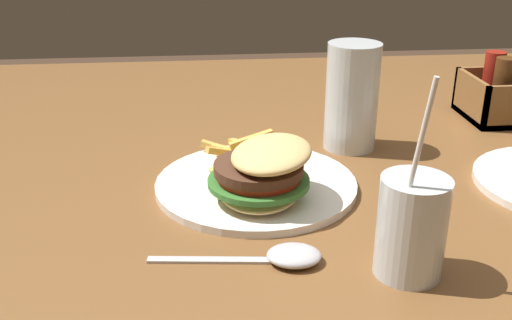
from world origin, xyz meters
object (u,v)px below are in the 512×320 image
object	(u,v)px
meal_plate_near	(259,176)
condiment_caddy	(494,96)
spoon	(287,256)
beer_glass	(352,99)
juice_glass	(411,229)

from	to	relation	value
meal_plate_near	condiment_caddy	size ratio (longest dim) A/B	2.07
meal_plate_near	spoon	world-z (taller)	meal_plate_near
beer_glass	meal_plate_near	bearing A→B (deg)	-44.91
beer_glass	condiment_caddy	size ratio (longest dim) A/B	1.26
meal_plate_near	condiment_caddy	world-z (taller)	condiment_caddy
meal_plate_near	spoon	bearing A→B (deg)	4.97
condiment_caddy	spoon	bearing A→B (deg)	-45.01
meal_plate_near	spoon	distance (m)	0.16
juice_glass	spoon	bearing A→B (deg)	-104.07
juice_glass	spoon	size ratio (longest dim) A/B	1.15
juice_glass	condiment_caddy	xyz separation A→B (m)	(-0.45, 0.30, -0.01)
beer_glass	condiment_caddy	xyz separation A→B (m)	(-0.11, 0.28, -0.04)
meal_plate_near	beer_glass	size ratio (longest dim) A/B	1.65
beer_glass	spoon	world-z (taller)	beer_glass
juice_glass	condiment_caddy	size ratio (longest dim) A/B	1.66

